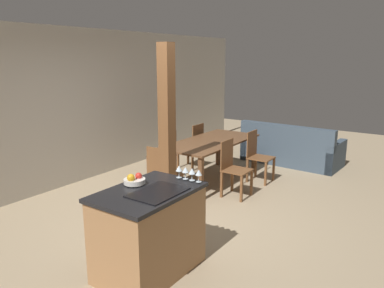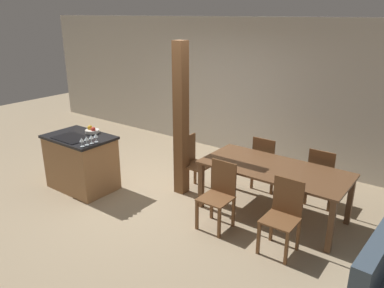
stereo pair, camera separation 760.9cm
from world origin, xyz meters
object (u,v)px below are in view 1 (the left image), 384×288
(wine_glass_near, at_px, (199,173))
(dining_chair_near_right, at_px, (257,155))
(couch, at_px, (291,150))
(timber_post, at_px, (167,130))
(dining_table, at_px, (211,145))
(wine_glass_far, at_px, (185,170))
(fruit_bowl, at_px, (134,180))
(wine_glass_middle, at_px, (192,171))
(wine_glass_end, at_px, (179,169))
(kitchen_island, at_px, (149,231))
(dining_chair_far_right, at_px, (193,145))
(dining_chair_head_end, at_px, (162,174))
(dining_chair_far_left, at_px, (165,155))
(dining_chair_near_left, at_px, (233,167))

(wine_glass_near, relative_size, dining_chair_near_right, 0.15)
(wine_glass_near, relative_size, couch, 0.07)
(couch, bearing_deg, timber_post, 82.84)
(wine_glass_near, distance_m, dining_table, 2.80)
(wine_glass_far, relative_size, dining_table, 0.07)
(fruit_bowl, bearing_deg, wine_glass_middle, -45.98)
(wine_glass_far, bearing_deg, wine_glass_end, 90.00)
(kitchen_island, xyz_separation_m, timber_post, (1.41, 0.86, 0.74))
(dining_chair_far_right, distance_m, dining_chair_head_end, 1.98)
(wine_glass_near, xyz_separation_m, dining_chair_far_left, (1.97, 2.05, -0.54))
(wine_glass_near, bearing_deg, dining_table, 29.00)
(dining_chair_near_right, bearing_deg, wine_glass_middle, -168.99)
(wine_glass_end, distance_m, dining_chair_far_left, 2.72)
(timber_post, bearing_deg, dining_chair_far_left, 40.51)
(fruit_bowl, xyz_separation_m, wine_glass_middle, (0.42, -0.44, 0.06))
(wine_glass_end, relative_size, couch, 0.07)
(wine_glass_end, bearing_deg, dining_chair_far_right, 31.76)
(wine_glass_far, xyz_separation_m, dining_chair_near_left, (1.97, 0.48, -0.54))
(dining_chair_near_left, relative_size, couch, 0.45)
(dining_chair_near_right, height_order, dining_chair_far_right, same)
(wine_glass_end, height_order, dining_chair_far_left, wine_glass_end)
(wine_glass_middle, relative_size, dining_chair_far_left, 0.15)
(kitchen_island, relative_size, dining_chair_far_left, 1.21)
(kitchen_island, xyz_separation_m, dining_chair_near_right, (3.36, 0.35, 0.02))
(wine_glass_near, height_order, wine_glass_middle, same)
(wine_glass_middle, xyz_separation_m, dining_chair_head_end, (1.04, 1.26, -0.54))
(wine_glass_middle, height_order, timber_post, timber_post)
(kitchen_island, height_order, dining_chair_far_left, kitchen_island)
(kitchen_island, bearing_deg, wine_glass_end, -4.52)
(dining_chair_near_right, bearing_deg, timber_post, 165.37)
(dining_chair_near_right, relative_size, dining_chair_head_end, 1.00)
(dining_table, bearing_deg, wine_glass_near, -151.00)
(wine_glass_middle, distance_m, wine_glass_far, 0.09)
(wine_glass_near, bearing_deg, wine_glass_far, 90.00)
(dining_chair_far_left, bearing_deg, wine_glass_middle, 44.82)
(dining_chair_near_right, bearing_deg, wine_glass_near, -167.35)
(wine_glass_near, distance_m, couch, 4.44)
(dining_chair_near_right, distance_m, dining_chair_far_left, 1.67)
(dining_chair_near_right, relative_size, dining_chair_far_right, 1.00)
(kitchen_island, distance_m, dining_chair_far_right, 3.79)
(fruit_bowl, height_order, couch, fruit_bowl)
(dining_chair_head_end, bearing_deg, wine_glass_middle, 140.52)
(dining_chair_near_right, bearing_deg, fruit_bowl, -177.85)
(kitchen_island, distance_m, wine_glass_middle, 0.76)
(fruit_bowl, bearing_deg, dining_chair_far_left, 32.43)
(fruit_bowl, bearing_deg, wine_glass_end, -32.10)
(wine_glass_near, relative_size, wine_glass_end, 1.00)
(fruit_bowl, height_order, dining_chair_near_left, fruit_bowl)
(dining_chair_head_end, bearing_deg, dining_chair_far_right, -69.29)
(wine_glass_middle, xyz_separation_m, dining_table, (2.43, 1.26, -0.36))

